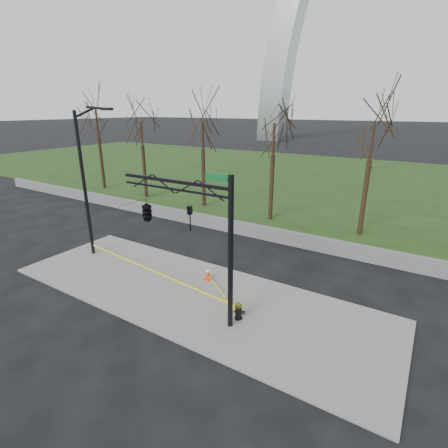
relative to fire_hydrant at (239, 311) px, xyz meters
The scene contains 10 objects.
ground 3.03m from the fire_hydrant, 168.39° to the left, with size 500.00×500.00×0.00m, color black.
sidewalk 3.03m from the fire_hydrant, 168.39° to the left, with size 18.00×6.00×0.10m, color slate.
grass_strip 30.75m from the fire_hydrant, 95.48° to the left, with size 120.00×40.00×0.06m, color #1C3513.
guardrail 9.09m from the fire_hydrant, 108.85° to the left, with size 60.00×0.30×0.90m, color #59595B.
tree_row 13.25m from the fire_hydrant, 95.34° to the left, with size 49.52×4.00×8.74m.
fire_hydrant is the anchor object (origin of this frame).
traffic_cone 3.57m from the fire_hydrant, 144.69° to the left, with size 0.36×0.36×0.67m.
street_light 11.07m from the fire_hydrant, behind, with size 2.36×0.71×8.21m.
traffic_signal_mast 4.98m from the fire_hydrant, behind, with size 5.10×2.49×6.00m.
caution_tape 4.30m from the fire_hydrant, behind, with size 10.37×2.07×0.41m.
Camera 1 is at (8.56, -10.67, 8.08)m, focal length 26.99 mm.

